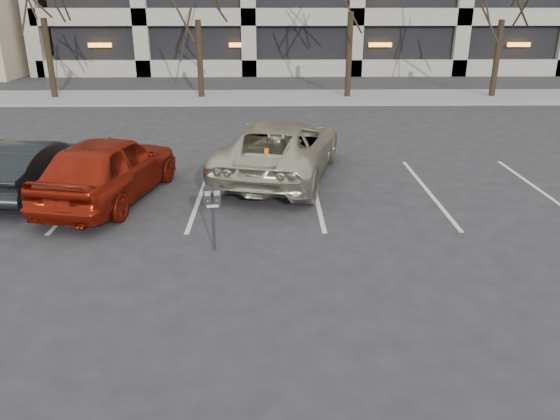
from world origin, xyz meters
The scene contains 7 objects.
ground centered at (0.00, 0.00, 0.00)m, with size 140.00×140.00×0.00m, color #28282B.
sidewalk centered at (0.00, 16.00, 0.06)m, with size 80.00×4.00×0.12m, color gray.
stall_lines centered at (-1.40, 2.30, 0.01)m, with size 16.90×5.20×0.00m.
parking_meter centered at (-0.76, -1.02, 0.96)m, with size 0.34×0.18×1.25m.
suv_silver centered at (0.56, 3.57, 0.77)m, with size 3.76×5.96×1.54m.
car_red centered at (-3.46, 1.80, 0.79)m, with size 1.86×4.62×1.57m, color #9A1E0E.
car_dark centered at (-5.44, 2.35, 0.66)m, with size 1.40×4.01×1.32m, color black.
Camera 1 is at (0.33, -10.42, 4.41)m, focal length 35.00 mm.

